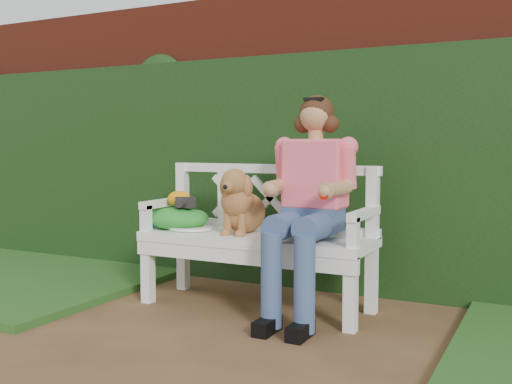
% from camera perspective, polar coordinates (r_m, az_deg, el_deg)
% --- Properties ---
extents(ground, '(60.00, 60.00, 0.00)m').
position_cam_1_polar(ground, '(3.04, -6.12, -15.75)').
color(ground, '#4F3421').
extents(brick_wall, '(10.00, 0.30, 2.20)m').
position_cam_1_polar(brick_wall, '(4.56, 6.87, 5.13)').
color(brick_wall, maroon).
rests_on(brick_wall, ground).
extents(ivy_hedge, '(10.00, 0.18, 1.70)m').
position_cam_1_polar(ivy_hedge, '(4.36, 5.85, 1.88)').
color(ivy_hedge, '#1F3E16').
rests_on(ivy_hedge, ground).
extents(grass_left, '(2.60, 2.00, 0.05)m').
position_cam_1_polar(grass_left, '(5.25, -23.19, -7.10)').
color(grass_left, '#1E4618').
rests_on(grass_left, ground).
extents(garden_bench, '(1.61, 0.68, 0.48)m').
position_cam_1_polar(garden_bench, '(3.88, 0.00, -7.52)').
color(garden_bench, white).
rests_on(garden_bench, ground).
extents(seated_woman, '(0.64, 0.80, 1.30)m').
position_cam_1_polar(seated_woman, '(3.64, 5.38, -1.80)').
color(seated_woman, '#CF3E3C').
rests_on(seated_woman, ground).
extents(dog, '(0.36, 0.44, 0.43)m').
position_cam_1_polar(dog, '(3.84, -1.32, -0.81)').
color(dog, '#9A5D26').
rests_on(dog, garden_bench).
extents(tennis_racket, '(0.65, 0.45, 0.03)m').
position_cam_1_polar(tennis_racket, '(4.05, -6.67, -3.39)').
color(tennis_racket, white).
rests_on(tennis_racket, garden_bench).
extents(green_bag, '(0.49, 0.40, 0.15)m').
position_cam_1_polar(green_bag, '(4.10, -7.54, -2.45)').
color(green_bag, green).
rests_on(green_bag, garden_bench).
extents(camera_item, '(0.11, 0.09, 0.07)m').
position_cam_1_polar(camera_item, '(4.04, -6.73, -0.96)').
color(camera_item, '#262324').
rests_on(camera_item, green_bag).
extents(baseball_glove, '(0.18, 0.13, 0.11)m').
position_cam_1_polar(baseball_glove, '(4.10, -7.31, -0.64)').
color(baseball_glove, orange).
rests_on(baseball_glove, green_bag).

